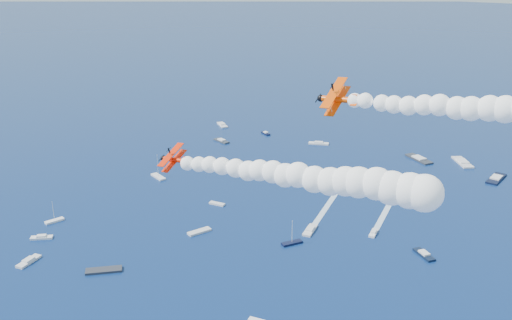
% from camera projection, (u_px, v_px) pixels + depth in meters
% --- Properties ---
extents(biplane_lead, '(9.11, 11.41, 9.71)m').
position_uv_depth(biplane_lead, '(339.00, 99.00, 109.71)').
color(biplane_lead, '#F64B05').
extents(biplane_trail, '(6.91, 8.59, 7.08)m').
position_uv_depth(biplane_trail, '(175.00, 160.00, 111.62)').
color(biplane_trail, '#FA2505').
extents(smoke_trail_lead, '(50.33, 12.09, 9.50)m').
position_uv_depth(smoke_trail_lead, '(480.00, 108.00, 96.69)').
color(smoke_trail_lead, white).
extents(smoke_trail_trail, '(50.25, 10.57, 9.50)m').
position_uv_depth(smoke_trail_trail, '(293.00, 175.00, 98.93)').
color(smoke_trail_trail, white).
extents(spectator_boats, '(216.73, 169.41, 0.70)m').
position_uv_depth(spectator_boats, '(372.00, 207.00, 212.32)').
color(spectator_boats, silver).
rests_on(spectator_boats, ground).
extents(boat_wakes, '(25.45, 44.38, 0.04)m').
position_uv_depth(boat_wakes, '(358.00, 206.00, 213.55)').
color(boat_wakes, white).
rests_on(boat_wakes, ground).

